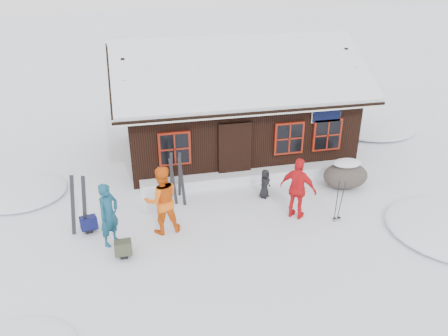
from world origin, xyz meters
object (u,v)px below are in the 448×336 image
Objects in this scene: skier_teal at (109,215)px; skier_orange_left at (162,200)px; ski_poles at (339,202)px; backpack_olive at (124,250)px; skier_crouched at (265,184)px; backpack_blue at (89,225)px; boulder at (346,175)px; skier_orange_right at (298,189)px; ski_pair_left at (79,206)px.

skier_orange_left reaches higher than skier_teal.
ski_poles is 2.32× the size of backpack_olive.
skier_crouched is 5.40m from backpack_blue.
skier_teal is 1.18× the size of boulder.
skier_orange_right is 1.03× the size of ski_pair_left.
ski_pair_left reaches higher than boulder.
skier_crouched is (-0.53, 1.36, -0.46)m from skier_orange_right.
skier_orange_right reaches higher than ski_pair_left.
skier_orange_left is at bearing -168.52° from boulder.
boulder is 1.13× the size of ski_poles.
skier_crouched is at bearing 12.76° from ski_pair_left.
backpack_blue reaches higher than backpack_olive.
skier_orange_right is 6.07m from ski_pair_left.
skier_teal is 5.25m from skier_orange_right.
skier_orange_left is at bearing 42.06° from skier_orange_right.
ski_poles reaches higher than skier_crouched.
skier_crouched is at bearing -166.29° from skier_orange_left.
backpack_olive is (-4.97, -0.71, -0.78)m from skier_orange_right.
skier_crouched is 1.66× the size of backpack_olive.
ski_pair_left reaches higher than ski_poles.
ski_pair_left is at bearing -174.31° from boulder.
skier_teal is 0.90× the size of skier_orange_left.
boulder is at bearing -39.32° from skier_crouched.
skier_orange_right reaches higher than skier_crouched.
skier_orange_left is 4.98m from ski_poles.
ski_poles is at bearing 166.82° from skier_orange_left.
ski_pair_left is 7.20m from ski_poles.
ski_poles is (4.93, -0.62, -0.36)m from skier_orange_left.
skier_orange_right is 3.27× the size of backpack_olive.
skier_orange_left reaches higher than backpack_blue.
skier_orange_right is 1.41× the size of ski_poles.
ski_pair_left is 3.19× the size of backpack_olive.
skier_teal is 2.98× the size of backpack_blue.
backpack_blue is at bearing 121.34° from backpack_olive.
ski_poles is at bearing -122.75° from boulder.
skier_teal is 0.97× the size of ski_pair_left.
skier_orange_left is 1.31× the size of boulder.
ski_poles is (1.61, -1.81, 0.15)m from skier_crouched.
ski_pair_left is at bearing 91.11° from skier_teal.
backpack_olive is at bearing 164.66° from skier_crouched.
skier_teal is at bearing 45.65° from skier_orange_right.
skier_orange_left reaches higher than ski_pair_left.
ski_pair_left is at bearing 128.15° from backpack_olive.
boulder is 8.37m from ski_pair_left.
skier_crouched is 1.60× the size of backpack_blue.
skier_orange_right is at bearing 171.52° from skier_orange_left.
boulder is 0.82× the size of ski_pair_left.
skier_crouched is at bearing -24.25° from skier_orange_right.
skier_orange_left is at bearing 36.49° from backpack_olive.
ski_poles is 7.06m from backpack_blue.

